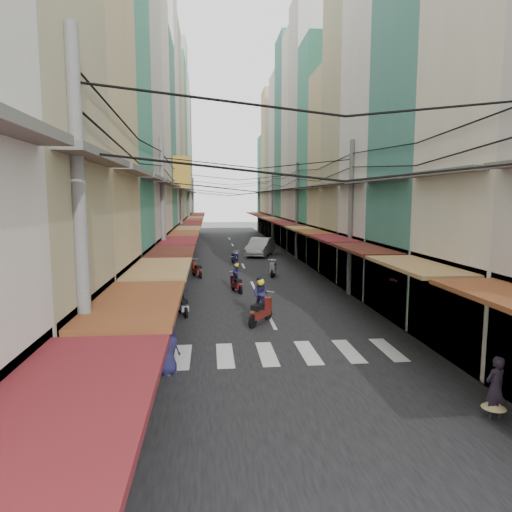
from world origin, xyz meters
TOP-DOWN VIEW (x-y plane):
  - ground at (0.00, 0.00)m, footprint 160.00×160.00m
  - road at (0.00, 20.00)m, footprint 10.00×80.00m
  - sidewalk_left at (-6.50, 20.00)m, footprint 3.00×80.00m
  - sidewalk_right at (6.50, 20.00)m, footprint 3.00×80.00m
  - crosswalk at (-0.00, -6.00)m, footprint 7.55×2.40m
  - building_row_left at (-7.92, 16.56)m, footprint 7.80×67.67m
  - building_row_right at (7.92, 16.45)m, footprint 7.80×68.98m
  - utility_poles at (0.00, 15.01)m, footprint 10.20×66.13m
  - white_car at (2.00, 20.16)m, footprint 6.18×4.02m
  - bicycle at (7.26, -1.81)m, footprint 1.65×0.82m
  - moving_scooters at (-1.27, 3.69)m, footprint 5.87×19.52m
  - parked_scooters at (4.48, -2.94)m, footprint 13.06×13.89m
  - pedestrians at (-4.75, 0.70)m, footprint 12.02×21.01m
  - market_umbrella at (5.93, -2.71)m, footprint 2.23×2.23m
  - traffic_sign at (5.44, 0.25)m, footprint 0.10×0.58m

SIDE VIEW (x-z plane):
  - ground at x=0.00m, z-range 0.00..0.00m
  - white_car at x=2.00m, z-range -1.02..1.02m
  - bicycle at x=7.26m, z-range -0.54..0.54m
  - road at x=0.00m, z-range 0.00..0.02m
  - crosswalk at x=0.00m, z-range 0.02..0.03m
  - sidewalk_left at x=-6.50m, z-range 0.00..0.06m
  - sidewalk_right at x=6.50m, z-range 0.00..0.06m
  - parked_scooters at x=4.48m, z-range -0.02..0.98m
  - moving_scooters at x=-1.27m, z-range -0.45..1.52m
  - pedestrians at x=-4.75m, z-range -0.05..2.02m
  - traffic_sign at x=5.44m, z-range 0.58..3.23m
  - market_umbrella at x=5.93m, z-range 0.90..3.25m
  - utility_poles at x=0.00m, z-range 2.49..10.69m
  - building_row_right at x=7.92m, z-range -1.89..20.71m
  - building_row_left at x=-7.92m, z-range -2.07..21.63m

